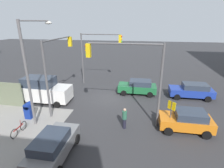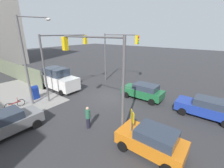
{
  "view_description": "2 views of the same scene",
  "coord_description": "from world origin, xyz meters",
  "px_view_note": "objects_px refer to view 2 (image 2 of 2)",
  "views": [
    {
      "loc": [
        -3.01,
        16.87,
        7.84
      ],
      "look_at": [
        -0.47,
        1.91,
        2.4
      ],
      "focal_mm": 28.0,
      "sensor_mm": 36.0,
      "label": 1
    },
    {
      "loc": [
        -9.1,
        11.57,
        6.64
      ],
      "look_at": [
        0.14,
        -0.41,
        1.42
      ],
      "focal_mm": 24.0,
      "sensor_mm": 36.0,
      "label": 2
    }
  ],
  "objects_px": {
    "traffic_signal_nw_corner": "(96,65)",
    "traffic_signal_ne_corner": "(63,53)",
    "traffic_signal_se_corner": "(117,49)",
    "bicycle_leaning_on_fence": "(15,105)",
    "van_white_delivery": "(58,79)",
    "sedan_blue": "(207,108)",
    "coupe_orange": "(152,140)",
    "pedestrian_crossing": "(88,117)",
    "street_lamp_corner": "(28,55)",
    "hatchback_green": "(143,91)",
    "hatchback_gray": "(7,123)",
    "mailbox_blue": "(35,92)"
  },
  "relations": [
    {
      "from": "sedan_blue",
      "to": "hatchback_green",
      "type": "xyz_separation_m",
      "value": [
        5.77,
        -0.16,
        -0.0
      ]
    },
    {
      "from": "street_lamp_corner",
      "to": "hatchback_green",
      "type": "xyz_separation_m",
      "value": [
        -7.86,
        -7.42,
        -3.86
      ]
    },
    {
      "from": "traffic_signal_ne_corner",
      "to": "van_white_delivery",
      "type": "bearing_deg",
      "value": -12.68
    },
    {
      "from": "sedan_blue",
      "to": "mailbox_blue",
      "type": "bearing_deg",
      "value": 24.69
    },
    {
      "from": "pedestrian_crossing",
      "to": "street_lamp_corner",
      "type": "bearing_deg",
      "value": 77.73
    },
    {
      "from": "traffic_signal_nw_corner",
      "to": "traffic_signal_ne_corner",
      "type": "bearing_deg",
      "value": -17.98
    },
    {
      "from": "van_white_delivery",
      "to": "pedestrian_crossing",
      "type": "distance_m",
      "value": 9.31
    },
    {
      "from": "street_lamp_corner",
      "to": "van_white_delivery",
      "type": "xyz_separation_m",
      "value": [
        1.61,
        -3.66,
        -3.42
      ]
    },
    {
      "from": "pedestrian_crossing",
      "to": "van_white_delivery",
      "type": "bearing_deg",
      "value": 54.18
    },
    {
      "from": "street_lamp_corner",
      "to": "sedan_blue",
      "type": "height_order",
      "value": "street_lamp_corner"
    },
    {
      "from": "coupe_orange",
      "to": "bicycle_leaning_on_fence",
      "type": "xyz_separation_m",
      "value": [
        12.23,
        2.53,
        -0.49
      ]
    },
    {
      "from": "hatchback_gray",
      "to": "hatchback_green",
      "type": "height_order",
      "value": "same"
    },
    {
      "from": "traffic_signal_nw_corner",
      "to": "traffic_signal_ne_corner",
      "type": "height_order",
      "value": "same"
    },
    {
      "from": "sedan_blue",
      "to": "pedestrian_crossing",
      "type": "height_order",
      "value": "pedestrian_crossing"
    },
    {
      "from": "hatchback_green",
      "to": "traffic_signal_nw_corner",
      "type": "bearing_deg",
      "value": 85.65
    },
    {
      "from": "sedan_blue",
      "to": "coupe_orange",
      "type": "relative_size",
      "value": 1.17
    },
    {
      "from": "sedan_blue",
      "to": "street_lamp_corner",
      "type": "bearing_deg",
      "value": 28.02
    },
    {
      "from": "van_white_delivery",
      "to": "bicycle_leaning_on_fence",
      "type": "height_order",
      "value": "van_white_delivery"
    },
    {
      "from": "traffic_signal_ne_corner",
      "to": "bicycle_leaning_on_fence",
      "type": "xyz_separation_m",
      "value": [
        1.1,
        4.91,
        -4.3
      ]
    },
    {
      "from": "hatchback_green",
      "to": "coupe_orange",
      "type": "xyz_separation_m",
      "value": [
        -3.82,
        6.62,
        -0.0
      ]
    },
    {
      "from": "traffic_signal_ne_corner",
      "to": "coupe_orange",
      "type": "distance_m",
      "value": 12.0
    },
    {
      "from": "street_lamp_corner",
      "to": "hatchback_gray",
      "type": "height_order",
      "value": "street_lamp_corner"
    },
    {
      "from": "coupe_orange",
      "to": "mailbox_blue",
      "type": "bearing_deg",
      "value": 1.51
    },
    {
      "from": "sedan_blue",
      "to": "hatchback_green",
      "type": "bearing_deg",
      "value": -1.59
    },
    {
      "from": "traffic_signal_se_corner",
      "to": "pedestrian_crossing",
      "type": "relative_size",
      "value": 3.81
    },
    {
      "from": "traffic_signal_se_corner",
      "to": "bicycle_leaning_on_fence",
      "type": "bearing_deg",
      "value": 75.22
    },
    {
      "from": "traffic_signal_ne_corner",
      "to": "hatchback_green",
      "type": "bearing_deg",
      "value": -149.88
    },
    {
      "from": "bicycle_leaning_on_fence",
      "to": "mailbox_blue",
      "type": "bearing_deg",
      "value": -74.72
    },
    {
      "from": "hatchback_gray",
      "to": "van_white_delivery",
      "type": "xyz_separation_m",
      "value": [
        4.76,
        -7.2,
        0.44
      ]
    },
    {
      "from": "pedestrian_crossing",
      "to": "coupe_orange",
      "type": "bearing_deg",
      "value": -97.77
    },
    {
      "from": "traffic_signal_nw_corner",
      "to": "van_white_delivery",
      "type": "distance_m",
      "value": 9.96
    },
    {
      "from": "sedan_blue",
      "to": "van_white_delivery",
      "type": "bearing_deg",
      "value": 13.27
    },
    {
      "from": "coupe_orange",
      "to": "pedestrian_crossing",
      "type": "relative_size",
      "value": 2.24
    },
    {
      "from": "van_white_delivery",
      "to": "bicycle_leaning_on_fence",
      "type": "xyz_separation_m",
      "value": [
        -1.06,
        5.4,
        -0.93
      ]
    },
    {
      "from": "coupe_orange",
      "to": "bicycle_leaning_on_fence",
      "type": "distance_m",
      "value": 12.5
    },
    {
      "from": "street_lamp_corner",
      "to": "bicycle_leaning_on_fence",
      "type": "relative_size",
      "value": 4.57
    },
    {
      "from": "mailbox_blue",
      "to": "sedan_blue",
      "type": "distance_m",
      "value": 16.27
    },
    {
      "from": "hatchback_green",
      "to": "pedestrian_crossing",
      "type": "distance_m",
      "value": 7.2
    },
    {
      "from": "van_white_delivery",
      "to": "traffic_signal_nw_corner",
      "type": "bearing_deg",
      "value": 163.27
    },
    {
      "from": "traffic_signal_ne_corner",
      "to": "van_white_delivery",
      "type": "height_order",
      "value": "traffic_signal_ne_corner"
    },
    {
      "from": "street_lamp_corner",
      "to": "van_white_delivery",
      "type": "relative_size",
      "value": 1.48
    },
    {
      "from": "traffic_signal_se_corner",
      "to": "traffic_signal_ne_corner",
      "type": "xyz_separation_m",
      "value": [
        1.99,
        6.79,
        0.03
      ]
    },
    {
      "from": "van_white_delivery",
      "to": "mailbox_blue",
      "type": "bearing_deg",
      "value": 98.21
    },
    {
      "from": "street_lamp_corner",
      "to": "traffic_signal_se_corner",
      "type": "bearing_deg",
      "value": -104.29
    },
    {
      "from": "traffic_signal_se_corner",
      "to": "bicycle_leaning_on_fence",
      "type": "distance_m",
      "value": 12.83
    },
    {
      "from": "traffic_signal_ne_corner",
      "to": "street_lamp_corner",
      "type": "relative_size",
      "value": 0.81
    },
    {
      "from": "traffic_signal_se_corner",
      "to": "sedan_blue",
      "type": "distance_m",
      "value": 12.03
    },
    {
      "from": "mailbox_blue",
      "to": "hatchback_gray",
      "type": "xyz_separation_m",
      "value": [
        -4.3,
        4.0,
        0.08
      ]
    },
    {
      "from": "traffic_signal_nw_corner",
      "to": "street_lamp_corner",
      "type": "distance_m",
      "value": 7.43
    },
    {
      "from": "mailbox_blue",
      "to": "hatchback_green",
      "type": "xyz_separation_m",
      "value": [
        -9.01,
        -6.96,
        0.08
      ]
    }
  ]
}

